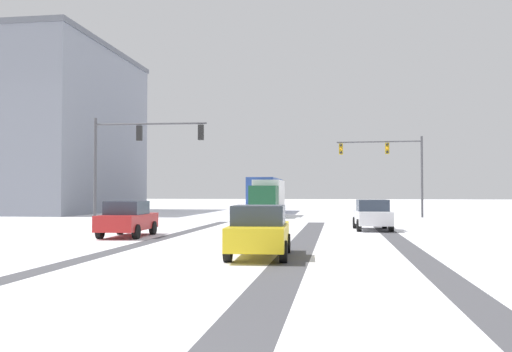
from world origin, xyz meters
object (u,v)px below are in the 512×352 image
(car_red_second, at_px, (128,219))
(box_truck_delivery, at_px, (268,197))
(bus_oncoming, at_px, (266,192))
(car_yellow_cab_third, at_px, (259,231))
(traffic_signal_near_left, at_px, (134,148))
(car_white_lead, at_px, (372,215))
(traffic_signal_far_right, at_px, (391,159))

(car_red_second, xyz_separation_m, box_truck_delivery, (3.74, 21.42, 0.82))
(bus_oncoming, bearing_deg, car_yellow_cab_third, -82.97)
(traffic_signal_near_left, relative_size, car_white_lead, 1.66)
(traffic_signal_far_right, relative_size, car_yellow_cab_third, 1.63)
(bus_oncoming, bearing_deg, traffic_signal_near_left, -102.11)
(box_truck_delivery, bearing_deg, car_white_lead, -63.91)
(car_white_lead, height_order, box_truck_delivery, box_truck_delivery)
(car_white_lead, bearing_deg, car_red_second, -151.97)
(traffic_signal_near_left, bearing_deg, car_red_second, -71.06)
(car_white_lead, xyz_separation_m, car_yellow_cab_third, (-4.25, -12.95, 0.00))
(car_red_second, height_order, bus_oncoming, bus_oncoming)
(traffic_signal_near_left, relative_size, traffic_signal_far_right, 1.01)
(traffic_signal_far_right, relative_size, box_truck_delivery, 0.92)
(car_white_lead, xyz_separation_m, box_truck_delivery, (-7.54, 15.41, 0.82))
(car_red_second, height_order, car_yellow_cab_third, same)
(traffic_signal_far_right, relative_size, car_white_lead, 1.63)
(car_white_lead, relative_size, car_red_second, 1.00)
(car_yellow_cab_third, distance_m, box_truck_delivery, 28.56)
(traffic_signal_near_left, xyz_separation_m, car_red_second, (2.59, -7.54, -3.86))
(car_red_second, bearing_deg, traffic_signal_far_right, 57.33)
(car_white_lead, distance_m, car_red_second, 12.79)
(car_yellow_cab_third, relative_size, bus_oncoming, 0.38)
(traffic_signal_near_left, relative_size, bus_oncoming, 0.63)
(car_red_second, distance_m, box_truck_delivery, 21.76)
(bus_oncoming, bearing_deg, car_red_second, -94.44)
(traffic_signal_near_left, relative_size, car_yellow_cab_third, 1.65)
(traffic_signal_near_left, height_order, bus_oncoming, traffic_signal_near_left)
(traffic_signal_near_left, distance_m, bus_oncoming, 23.87)
(traffic_signal_near_left, distance_m, box_truck_delivery, 15.55)
(car_red_second, relative_size, car_yellow_cab_third, 1.00)
(car_yellow_cab_third, bearing_deg, bus_oncoming, 97.03)
(traffic_signal_near_left, bearing_deg, box_truck_delivery, 65.47)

